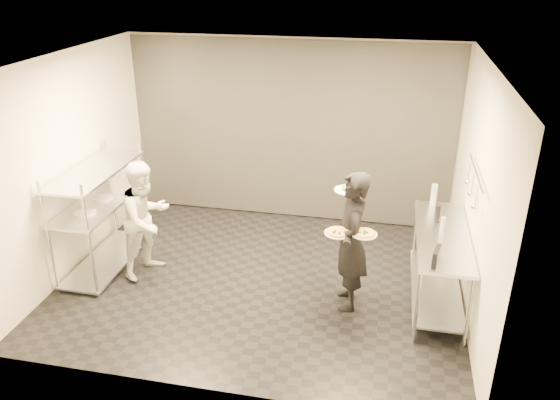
% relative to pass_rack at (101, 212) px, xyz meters
% --- Properties ---
extents(room_shell, '(5.00, 4.00, 2.80)m').
position_rel_pass_rack_xyz_m(room_shell, '(2.15, 1.18, 0.63)').
color(room_shell, black).
rests_on(room_shell, ground).
extents(pass_rack, '(0.60, 1.60, 1.50)m').
position_rel_pass_rack_xyz_m(pass_rack, '(0.00, 0.00, 0.00)').
color(pass_rack, silver).
rests_on(pass_rack, ground).
extents(prep_counter, '(0.60, 1.80, 0.92)m').
position_rel_pass_rack_xyz_m(prep_counter, '(4.33, 0.00, -0.14)').
color(prep_counter, silver).
rests_on(prep_counter, ground).
extents(utensil_rail, '(0.07, 1.20, 0.31)m').
position_rel_pass_rack_xyz_m(utensil_rail, '(4.58, 0.00, 0.78)').
color(utensil_rail, silver).
rests_on(utensil_rail, room_shell).
extents(waiter, '(0.52, 0.68, 1.70)m').
position_rel_pass_rack_xyz_m(waiter, '(3.30, -0.28, 0.08)').
color(waiter, black).
rests_on(waiter, ground).
extents(chef, '(0.82, 0.91, 1.54)m').
position_rel_pass_rack_xyz_m(chef, '(0.67, -0.07, 0.00)').
color(chef, silver).
rests_on(chef, ground).
extents(pizza_plate_near, '(0.31, 0.31, 0.05)m').
position_rel_pass_rack_xyz_m(pizza_plate_near, '(3.16, -0.44, 0.27)').
color(pizza_plate_near, silver).
rests_on(pizza_plate_near, waiter).
extents(pizza_plate_far, '(0.28, 0.28, 0.05)m').
position_rel_pass_rack_xyz_m(pizza_plate_far, '(3.45, -0.49, 0.31)').
color(pizza_plate_far, silver).
rests_on(pizza_plate_far, waiter).
extents(salad_plate, '(0.31, 0.31, 0.07)m').
position_rel_pass_rack_xyz_m(salad_plate, '(3.21, -0.03, 0.63)').
color(salad_plate, silver).
rests_on(salad_plate, waiter).
extents(pos_monitor, '(0.10, 0.25, 0.18)m').
position_rel_pass_rack_xyz_m(pos_monitor, '(4.21, -0.72, 0.24)').
color(pos_monitor, black).
rests_on(pos_monitor, prep_counter).
extents(bottle_green, '(0.08, 0.08, 0.28)m').
position_rel_pass_rack_xyz_m(bottle_green, '(4.25, 0.80, 0.29)').
color(bottle_green, gray).
rests_on(bottle_green, prep_counter).
extents(bottle_clear, '(0.05, 0.05, 0.17)m').
position_rel_pass_rack_xyz_m(bottle_clear, '(4.32, 0.07, 0.24)').
color(bottle_clear, gray).
rests_on(bottle_clear, prep_counter).
extents(bottle_dark, '(0.06, 0.06, 0.22)m').
position_rel_pass_rack_xyz_m(bottle_dark, '(4.27, 0.30, 0.26)').
color(bottle_dark, black).
rests_on(bottle_dark, prep_counter).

